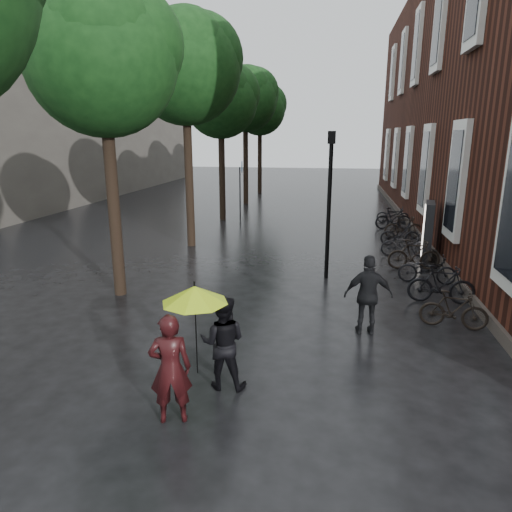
% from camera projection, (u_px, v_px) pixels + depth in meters
% --- Properties ---
extents(ground, '(120.00, 120.00, 0.00)m').
position_uv_depth(ground, '(177.00, 503.00, 5.57)').
color(ground, black).
extents(bg_building, '(16.00, 30.00, 14.00)m').
position_uv_depth(bg_building, '(16.00, 99.00, 34.02)').
color(bg_building, '#47423D').
rests_on(bg_building, ground).
extents(street_trees, '(4.33, 34.03, 8.91)m').
position_uv_depth(street_trees, '(205.00, 88.00, 19.75)').
color(street_trees, black).
rests_on(street_trees, ground).
extents(person_burgundy, '(0.74, 0.59, 1.78)m').
position_uv_depth(person_burgundy, '(170.00, 369.00, 6.96)').
color(person_burgundy, black).
rests_on(person_burgundy, ground).
extents(person_black, '(0.86, 0.69, 1.69)m').
position_uv_depth(person_black, '(223.00, 342.00, 7.95)').
color(person_black, black).
rests_on(person_black, ground).
extents(lime_umbrella, '(1.08, 1.08, 1.59)m').
position_uv_depth(lime_umbrella, '(195.00, 294.00, 7.19)').
color(lime_umbrella, black).
rests_on(lime_umbrella, ground).
extents(pedestrian_walking, '(1.10, 0.54, 1.82)m').
position_uv_depth(pedestrian_walking, '(368.00, 295.00, 10.11)').
color(pedestrian_walking, black).
rests_on(pedestrian_walking, ground).
extents(parked_bicycles, '(2.12, 14.13, 1.04)m').
position_uv_depth(parked_bicycles, '(409.00, 243.00, 16.93)').
color(parked_bicycles, black).
rests_on(parked_bicycles, ground).
extents(ad_lightbox, '(0.32, 1.39, 2.10)m').
position_uv_depth(ad_lightbox, '(428.00, 232.00, 16.08)').
color(ad_lightbox, black).
rests_on(ad_lightbox, ground).
extents(lamp_post, '(0.23, 0.23, 4.47)m').
position_uv_depth(lamp_post, '(330.00, 191.00, 13.70)').
color(lamp_post, black).
rests_on(lamp_post, ground).
extents(cycle_sign, '(0.16, 0.56, 3.09)m').
position_uv_depth(cycle_sign, '(241.00, 182.00, 23.08)').
color(cycle_sign, '#262628').
rests_on(cycle_sign, ground).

